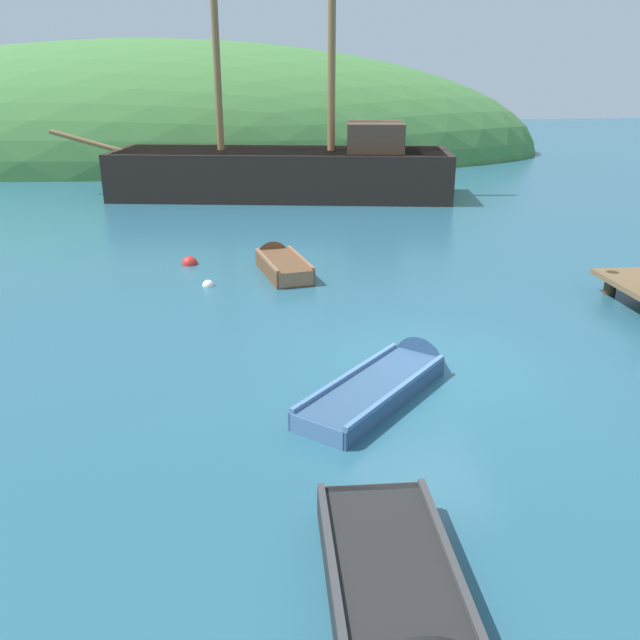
# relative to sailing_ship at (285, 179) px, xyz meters

# --- Properties ---
(ground_plane) EXTENTS (120.00, 120.00, 0.00)m
(ground_plane) POSITION_rel_sailing_ship_xyz_m (1.20, -17.13, -0.72)
(ground_plane) COLOR #285B70
(shore_hill) EXTENTS (46.30, 18.92, 13.14)m
(shore_hill) POSITION_rel_sailing_ship_xyz_m (-6.48, 14.41, -0.72)
(shore_hill) COLOR #477F3D
(shore_hill) RESTS_ON ground
(sailing_ship) EXTENTS (16.27, 6.20, 13.50)m
(sailing_ship) POSITION_rel_sailing_ship_xyz_m (0.00, 0.00, 0.00)
(sailing_ship) COLOR black
(sailing_ship) RESTS_ON ground
(rowboat_near_dock) EXTENTS (1.35, 3.31, 1.19)m
(rowboat_near_dock) POSITION_rel_sailing_ship_xyz_m (-0.61, -23.10, -0.59)
(rowboat_near_dock) COLOR black
(rowboat_near_dock) RESTS_ON ground
(rowboat_far) EXTENTS (1.46, 3.06, 0.91)m
(rowboat_far) POSITION_rel_sailing_ship_xyz_m (-0.94, -10.88, -0.58)
(rowboat_far) COLOR brown
(rowboat_far) RESTS_ON ground
(rowboat_outer_right) EXTENTS (3.29, 3.50, 0.95)m
(rowboat_outer_right) POSITION_rel_sailing_ship_xyz_m (0.46, -17.94, -0.63)
(rowboat_outer_right) COLOR #335175
(rowboat_outer_right) RESTS_ON ground
(buoy_white) EXTENTS (0.29, 0.29, 0.29)m
(buoy_white) POSITION_rel_sailing_ship_xyz_m (-2.75, -12.01, -0.72)
(buoy_white) COLOR white
(buoy_white) RESTS_ON ground
(buoy_red) EXTENTS (0.43, 0.43, 0.43)m
(buoy_red) POSITION_rel_sailing_ship_xyz_m (-3.31, -10.00, -0.72)
(buoy_red) COLOR red
(buoy_red) RESTS_ON ground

